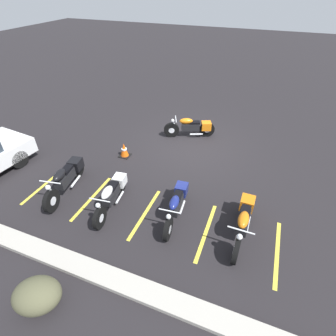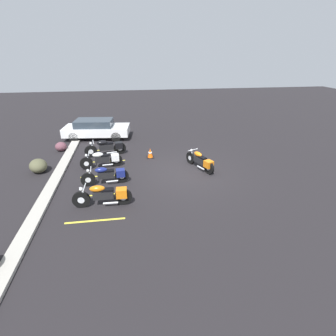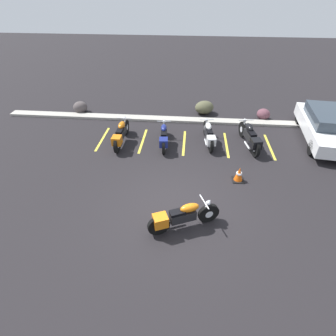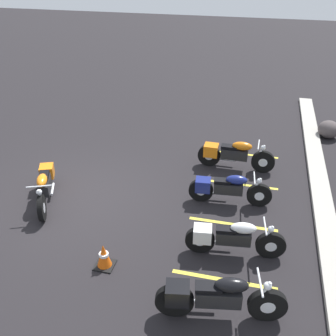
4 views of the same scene
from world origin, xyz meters
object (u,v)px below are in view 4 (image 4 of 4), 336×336
(landscape_rock_1, at_px, (329,129))
(traffic_cone, at_px, (104,256))
(motorcycle_orange_featured, at_px, (45,184))
(parked_bike_2, at_px, (230,237))
(parked_bike_3, at_px, (214,297))
(parked_bike_1, at_px, (226,188))
(parked_bike_0, at_px, (232,154))

(landscape_rock_1, bearing_deg, traffic_cone, -33.89)
(motorcycle_orange_featured, relative_size, parked_bike_2, 0.95)
(parked_bike_2, relative_size, traffic_cone, 3.83)
(parked_bike_2, xyz_separation_m, parked_bike_3, (1.71, -0.10, 0.04))
(parked_bike_1, bearing_deg, traffic_cone, -131.81)
(parked_bike_0, xyz_separation_m, traffic_cone, (4.73, -2.13, -0.21))
(parked_bike_3, bearing_deg, parked_bike_0, 82.19)
(motorcycle_orange_featured, distance_m, landscape_rock_1, 9.45)
(parked_bike_2, bearing_deg, parked_bike_3, -100.53)
(parked_bike_1, xyz_separation_m, landscape_rock_1, (-4.77, 2.98, -0.14))
(motorcycle_orange_featured, relative_size, parked_bike_0, 0.90)
(parked_bike_2, height_order, traffic_cone, parked_bike_2)
(parked_bike_1, bearing_deg, motorcycle_orange_featured, -173.23)
(motorcycle_orange_featured, relative_size, parked_bike_3, 0.88)
(parked_bike_0, relative_size, traffic_cone, 4.06)
(parked_bike_2, relative_size, parked_bike_3, 0.92)
(parked_bike_1, height_order, parked_bike_2, parked_bike_2)
(parked_bike_3, distance_m, landscape_rock_1, 8.83)
(parked_bike_3, distance_m, traffic_cone, 2.48)
(traffic_cone, bearing_deg, parked_bike_1, 143.19)
(parked_bike_2, xyz_separation_m, traffic_cone, (0.99, -2.47, -0.19))
(landscape_rock_1, bearing_deg, parked_bike_1, -32.02)
(parked_bike_3, relative_size, traffic_cone, 4.17)
(parked_bike_0, bearing_deg, parked_bike_2, -83.97)
(motorcycle_orange_featured, xyz_separation_m, landscape_rock_1, (-5.72, 7.52, -0.15))
(parked_bike_3, xyz_separation_m, landscape_rock_1, (-8.38, 2.78, -0.19))
(motorcycle_orange_featured, bearing_deg, parked_bike_2, 55.81)
(motorcycle_orange_featured, bearing_deg, parked_bike_1, 78.71)
(parked_bike_0, bearing_deg, landscape_rock_1, 45.05)
(motorcycle_orange_featured, distance_m, parked_bike_2, 4.94)
(traffic_cone, bearing_deg, landscape_rock_1, 146.11)
(landscape_rock_1, height_order, traffic_cone, landscape_rock_1)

